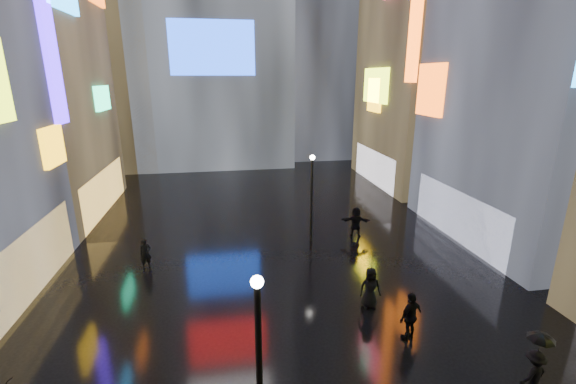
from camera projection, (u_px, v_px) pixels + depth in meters
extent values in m
plane|color=black|center=(267.00, 232.00, 24.29)|extent=(140.00, 140.00, 0.00)
cube|color=#FFC659|center=(24.00, 270.00, 16.40)|extent=(0.20, 10.00, 3.00)
cube|color=#F1A20C|center=(53.00, 146.00, 19.20)|extent=(0.25, 2.24, 1.94)
cube|color=#3513F1|center=(49.00, 43.00, 19.36)|extent=(0.25, 1.40, 8.00)
cube|color=black|center=(0.00, 50.00, 24.19)|extent=(10.00, 12.00, 22.00)
cube|color=#FFC659|center=(104.00, 191.00, 27.72)|extent=(0.20, 10.00, 3.00)
cube|color=#18D889|center=(102.00, 98.00, 27.64)|extent=(0.25, 3.00, 1.71)
cube|color=white|center=(458.00, 215.00, 22.82)|extent=(0.20, 9.00, 3.00)
cube|color=#F1520C|center=(431.00, 90.00, 24.63)|extent=(0.25, 2.99, 3.26)
cube|color=#F1520C|center=(417.00, 5.00, 25.79)|extent=(0.25, 1.40, 10.00)
cube|color=black|center=(439.00, 19.00, 32.28)|extent=(10.00, 12.00, 28.00)
cube|color=white|center=(374.00, 167.00, 35.09)|extent=(0.20, 9.00, 3.00)
cube|color=#CBF118|center=(376.00, 85.00, 33.29)|extent=(0.25, 4.92, 2.91)
cube|color=#F1A20C|center=(375.00, 95.00, 33.64)|extent=(0.25, 2.63, 2.87)
cube|color=#194CFF|center=(212.00, 48.00, 36.30)|extent=(8.00, 0.20, 5.00)
cube|color=black|center=(314.00, 9.00, 45.39)|extent=(12.00, 12.00, 34.00)
cube|color=black|center=(102.00, 40.00, 39.04)|extent=(10.00, 10.00, 26.00)
cylinder|color=black|center=(259.00, 376.00, 9.24)|extent=(0.16, 0.16, 5.00)
sphere|color=white|center=(257.00, 282.00, 8.51)|extent=(0.30, 0.30, 0.30)
cylinder|color=black|center=(312.00, 201.00, 22.31)|extent=(0.16, 0.16, 5.00)
sphere|color=white|center=(312.00, 157.00, 21.57)|extent=(0.30, 0.30, 0.30)
imported|color=black|center=(533.00, 374.00, 11.61)|extent=(1.14, 0.83, 1.59)
imported|color=black|center=(411.00, 316.00, 14.14)|extent=(1.21, 0.90, 1.92)
imported|color=black|center=(370.00, 288.00, 16.15)|extent=(0.93, 0.66, 1.79)
imported|color=black|center=(356.00, 222.00, 23.28)|extent=(1.84, 1.01, 1.89)
imported|color=black|center=(146.00, 254.00, 19.49)|extent=(0.69, 0.59, 1.59)
imported|color=black|center=(540.00, 343.00, 11.29)|extent=(1.06, 1.06, 0.66)
imported|color=black|center=(372.00, 260.00, 15.78)|extent=(1.01, 1.02, 0.79)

